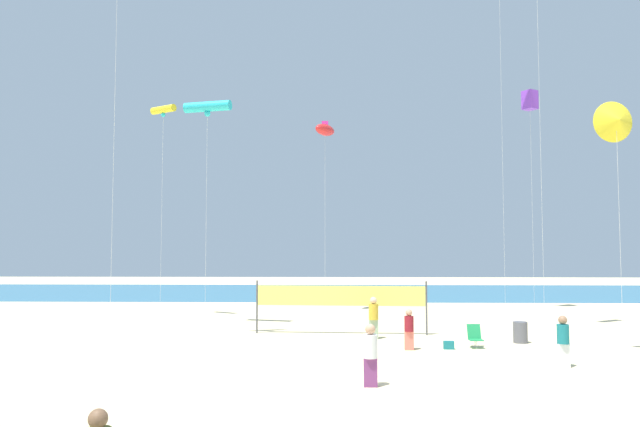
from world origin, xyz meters
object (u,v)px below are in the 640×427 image
object	(u,v)px
beachgoer_white_shirt	(370,353)
kite_violet_box	(530,100)
beachgoer_maroon_shirt	(409,328)
beachgoer_mustard_shirt	(374,316)
kite_cyan_tube	(207,107)
trash_barrel	(520,332)
kite_yellow_delta	(616,121)
kite_yellow_tube	(163,110)
beach_handbag	(449,345)
folding_beach_chair	(475,336)
kite_red_inflatable	(325,130)
volleyball_net	(341,298)
beachgoer_teal_shirt	(563,340)

from	to	relation	value
beachgoer_white_shirt	kite_violet_box	world-z (taller)	kite_violet_box
beachgoer_maroon_shirt	beachgoer_mustard_shirt	xyz separation A→B (m)	(-1.18, 2.73, 0.13)
beachgoer_mustard_shirt	kite_cyan_tube	bearing A→B (deg)	-42.82
trash_barrel	kite_yellow_delta	size ratio (longest dim) A/B	0.09
beachgoer_mustard_shirt	kite_yellow_tube	world-z (taller)	kite_yellow_tube
beach_handbag	folding_beach_chair	bearing A→B (deg)	20.65
folding_beach_chair	kite_cyan_tube	size ratio (longest dim) A/B	0.08
kite_yellow_tube	kite_red_inflatable	size ratio (longest dim) A/B	1.01
trash_barrel	volleyball_net	distance (m)	7.78
volleyball_net	kite_yellow_tube	world-z (taller)	kite_yellow_tube
kite_yellow_delta	kite_violet_box	size ratio (longest dim) A/B	0.67
kite_yellow_tube	kite_violet_box	size ratio (longest dim) A/B	0.86
kite_yellow_tube	kite_cyan_tube	size ratio (longest dim) A/B	1.06
volleyball_net	kite_cyan_tube	world-z (taller)	kite_cyan_tube
beachgoer_mustard_shirt	kite_yellow_tube	bearing A→B (deg)	-51.34
volleyball_net	kite_cyan_tube	distance (m)	11.65
kite_violet_box	folding_beach_chair	bearing A→B (deg)	-116.97
beachgoer_teal_shirt	kite_red_inflatable	xyz separation A→B (m)	(-8.10, 16.11, 10.31)
beachgoer_teal_shirt	trash_barrel	distance (m)	4.88
volleyball_net	kite_yellow_tube	distance (m)	15.20
beachgoer_white_shirt	beachgoer_maroon_shirt	size ratio (longest dim) A/B	1.13
beachgoer_mustard_shirt	volleyball_net	xyz separation A→B (m)	(-1.40, 1.29, 0.68)
folding_beach_chair	beach_handbag	xyz separation A→B (m)	(-1.10, -0.42, -0.31)
beachgoer_maroon_shirt	volleyball_net	world-z (taller)	volleyball_net
kite_violet_box	beachgoer_teal_shirt	bearing A→B (deg)	-105.95
kite_cyan_tube	kite_violet_box	world-z (taller)	kite_violet_box
trash_barrel	beach_handbag	xyz separation A→B (m)	(-3.24, -1.57, -0.27)
kite_red_inflatable	folding_beach_chair	bearing A→B (deg)	-63.82
trash_barrel	volleyball_net	size ratio (longest dim) A/B	0.11
beach_handbag	kite_violet_box	size ratio (longest dim) A/B	0.03
trash_barrel	kite_red_inflatable	bearing A→B (deg)	126.19
volleyball_net	kite_yellow_delta	bearing A→B (deg)	-27.90
beachgoer_white_shirt	folding_beach_chair	distance (m)	7.93
kite_cyan_tube	kite_yellow_delta	xyz separation A→B (m)	(16.69, -7.38, -2.44)
kite_cyan_tube	kite_violet_box	bearing A→B (deg)	23.60
folding_beach_chair	kite_violet_box	xyz separation A→B (m)	(6.97, 13.70, 12.84)
folding_beach_chair	kite_violet_box	distance (m)	20.03
kite_red_inflatable	beachgoer_mustard_shirt	bearing A→B (deg)	-77.54
kite_yellow_tube	volleyball_net	bearing A→B (deg)	-29.25
beachgoer_white_shirt	beachgoer_mustard_shirt	bearing A→B (deg)	-75.64
folding_beach_chair	beach_handbag	bearing A→B (deg)	-158.65
beach_handbag	kite_yellow_tube	distance (m)	20.47
kite_violet_box	beach_handbag	bearing A→B (deg)	-119.77
beachgoer_white_shirt	beachgoer_mustard_shirt	size ratio (longest dim) A/B	0.98
volleyball_net	beach_handbag	bearing A→B (deg)	-42.72
kite_yellow_delta	kite_violet_box	distance (m)	16.47
trash_barrel	kite_yellow_delta	world-z (taller)	kite_yellow_delta
beachgoer_maroon_shirt	beachgoer_teal_shirt	bearing A→B (deg)	80.40
trash_barrel	kite_red_inflatable	distance (m)	17.62
volleyball_net	beach_handbag	xyz separation A→B (m)	(4.12, -3.81, -1.47)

